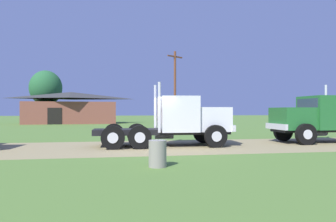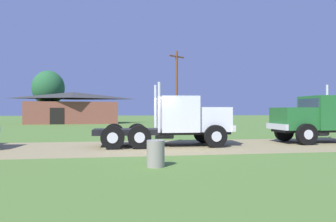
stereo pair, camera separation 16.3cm
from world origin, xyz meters
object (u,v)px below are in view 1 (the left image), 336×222
object	(u,v)px
shed_building	(71,108)
steel_barrel	(158,154)
truck_near_right	(321,120)
utility_pole_near	(175,87)
truck_foreground_white	(180,121)

from	to	relation	value
shed_building	steel_barrel	bearing A→B (deg)	-77.69
truck_near_right	steel_barrel	xyz separation A→B (m)	(-10.33, -6.12, -0.85)
shed_building	utility_pole_near	bearing A→B (deg)	-41.84
truck_foreground_white	shed_building	distance (m)	30.98
truck_foreground_white	steel_barrel	world-z (taller)	truck_foreground_white
truck_foreground_white	shed_building	size ratio (longest dim) A/B	0.54
truck_foreground_white	utility_pole_near	distance (m)	18.52
utility_pole_near	shed_building	bearing A→B (deg)	138.16
truck_near_right	shed_building	bearing A→B (deg)	121.73
truck_foreground_white	truck_near_right	xyz separation A→B (m)	(8.38, 0.29, 0.01)
steel_barrel	shed_building	distance (m)	36.13
steel_barrel	shed_building	size ratio (longest dim) A/B	0.07
steel_barrel	utility_pole_near	world-z (taller)	utility_pole_near
truck_near_right	truck_foreground_white	bearing A→B (deg)	-178.01
truck_foreground_white	utility_pole_near	size ratio (longest dim) A/B	0.84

